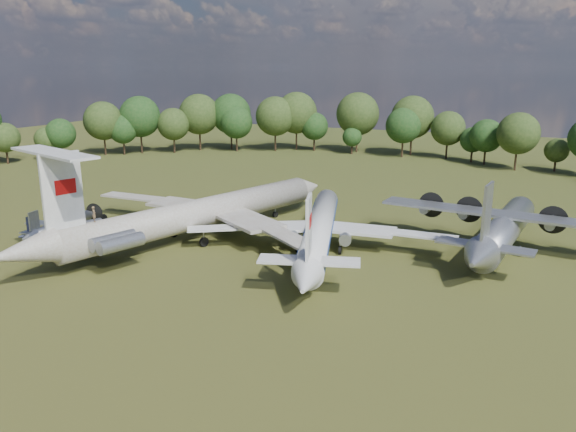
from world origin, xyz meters
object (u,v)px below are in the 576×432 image
at_px(small_prop_west, 65,231).
at_px(person_on_il62, 94,214).
at_px(il62_airliner, 200,219).
at_px(an12_transport, 503,233).
at_px(tu104_jet, 319,234).
at_px(small_prop_northwest, 63,228).

xyz_separation_m(small_prop_west, person_on_il62, (12.73, -7.40, 5.64)).
distance_m(il62_airliner, an12_transport, 40.99).
bearing_deg(person_on_il62, il62_airliner, -71.69).
relative_size(tu104_jet, person_on_il62, 24.81).
bearing_deg(small_prop_west, small_prop_northwest, 173.52).
height_order(an12_transport, small_prop_northwest, an12_transport).
xyz_separation_m(an12_transport, person_on_il62, (-44.24, -26.58, 4.19)).
height_order(tu104_jet, person_on_il62, person_on_il62).
height_order(il62_airliner, person_on_il62, person_on_il62).
bearing_deg(an12_transport, il62_airliner, -157.21).
bearing_deg(an12_transport, tu104_jet, -149.33).
bearing_deg(small_prop_northwest, person_on_il62, -37.46).
distance_m(il62_airliner, small_prop_west, 19.33).
bearing_deg(il62_airliner, an12_transport, 33.94).
bearing_deg(an12_transport, person_on_il62, -142.36).
bearing_deg(tu104_jet, il62_airliner, 168.22).
bearing_deg(small_prop_west, an12_transport, 41.66).
relative_size(an12_transport, person_on_il62, 19.67).
bearing_deg(small_prop_northwest, il62_airliner, 13.78).
height_order(small_prop_west, person_on_il62, person_on_il62).
height_order(an12_transport, small_prop_west, an12_transport).
distance_m(tu104_jet, small_prop_west, 36.20).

